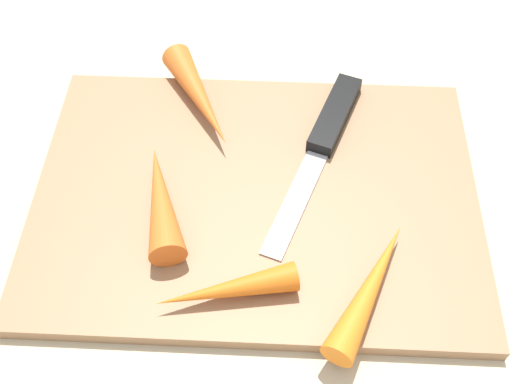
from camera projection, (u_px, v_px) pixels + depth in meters
The scene contains 7 objects.
ground_plane at pixel (256, 201), 0.52m from camera, with size 1.40×1.40×0.00m, color #C6B793.
cutting_board at pixel (256, 196), 0.52m from camera, with size 0.36×0.26×0.01m, color #99704C.
knife at pixel (330, 125), 0.55m from camera, with size 0.09×0.19×0.01m.
carrot_long at pixel (371, 287), 0.45m from camera, with size 0.02×0.02×0.12m, color orange.
carrot_shortest at pixel (227, 290), 0.45m from camera, with size 0.02×0.02×0.10m, color orange.
carrot_longest at pixel (199, 97), 0.56m from camera, with size 0.03×0.03×0.12m, color orange.
carrot_short at pixel (161, 200), 0.49m from camera, with size 0.03×0.03×0.10m, color orange.
Camera 1 is at (-0.01, 0.31, 0.42)m, focal length 44.19 mm.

